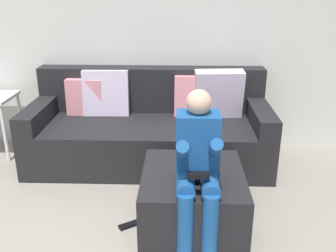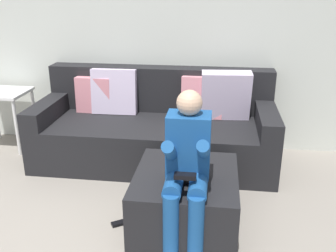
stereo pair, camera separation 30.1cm
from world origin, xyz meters
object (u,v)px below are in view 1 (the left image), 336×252
couch_sectional (151,128)px  person_seated (198,163)px  ottoman (193,197)px  remote_by_storage_bin (130,225)px

couch_sectional → person_seated: bearing=-72.3°
ottoman → couch_sectional: bearing=109.8°
ottoman → person_seated: bearing=-84.2°
ottoman → person_seated: size_ratio=0.78×
remote_by_storage_bin → ottoman: bearing=-21.7°
ottoman → person_seated: 0.43m
person_seated → ottoman: bearing=95.8°
couch_sectional → remote_by_storage_bin: bearing=-93.5°
couch_sectional → remote_by_storage_bin: couch_sectional is taller
couch_sectional → ottoman: bearing=-70.2°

